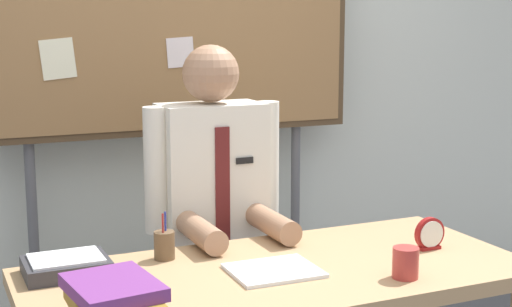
{
  "coord_description": "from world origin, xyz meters",
  "views": [
    {
      "loc": [
        -1.02,
        -2.1,
        1.52
      ],
      "look_at": [
        0.0,
        0.18,
        1.07
      ],
      "focal_mm": 53.23,
      "sensor_mm": 36.0,
      "label": 1
    }
  ],
  "objects_px": {
    "desk": "(279,296)",
    "coffee_mug": "(405,263)",
    "paper_tray": "(66,266)",
    "open_notebook": "(274,271)",
    "bulletin_board": "(172,0)",
    "book_stack": "(114,302)",
    "person": "(213,239)",
    "desk_clock": "(430,235)",
    "pen_holder": "(164,245)"
  },
  "relations": [
    {
      "from": "desk_clock",
      "to": "pen_holder",
      "type": "distance_m",
      "value": 0.92
    },
    {
      "from": "desk",
      "to": "coffee_mug",
      "type": "relative_size",
      "value": 16.68
    },
    {
      "from": "person",
      "to": "desk_clock",
      "type": "xyz_separation_m",
      "value": [
        0.58,
        -0.61,
        0.11
      ]
    },
    {
      "from": "desk",
      "to": "desk_clock",
      "type": "height_order",
      "value": "desk_clock"
    },
    {
      "from": "open_notebook",
      "to": "coffee_mug",
      "type": "height_order",
      "value": "coffee_mug"
    },
    {
      "from": "person",
      "to": "bulletin_board",
      "type": "bearing_deg",
      "value": 90.02
    },
    {
      "from": "book_stack",
      "to": "open_notebook",
      "type": "distance_m",
      "value": 0.6
    },
    {
      "from": "person",
      "to": "book_stack",
      "type": "xyz_separation_m",
      "value": [
        -0.59,
        -0.82,
        0.12
      ]
    },
    {
      "from": "open_notebook",
      "to": "desk",
      "type": "bearing_deg",
      "value": 35.7
    },
    {
      "from": "open_notebook",
      "to": "bulletin_board",
      "type": "bearing_deg",
      "value": 88.53
    },
    {
      "from": "coffee_mug",
      "to": "paper_tray",
      "type": "xyz_separation_m",
      "value": [
        -0.96,
        0.46,
        -0.02
      ]
    },
    {
      "from": "open_notebook",
      "to": "paper_tray",
      "type": "bearing_deg",
      "value": 157.55
    },
    {
      "from": "open_notebook",
      "to": "pen_holder",
      "type": "height_order",
      "value": "pen_holder"
    },
    {
      "from": "bulletin_board",
      "to": "person",
      "type": "bearing_deg",
      "value": -89.98
    },
    {
      "from": "book_stack",
      "to": "coffee_mug",
      "type": "xyz_separation_m",
      "value": [
        0.91,
        -0.0,
        -0.01
      ]
    },
    {
      "from": "desk",
      "to": "desk_clock",
      "type": "xyz_separation_m",
      "value": [
        0.58,
        -0.02,
        0.14
      ]
    },
    {
      "from": "desk",
      "to": "bulletin_board",
      "type": "relative_size",
      "value": 0.73
    },
    {
      "from": "book_stack",
      "to": "desk",
      "type": "bearing_deg",
      "value": 21.15
    },
    {
      "from": "paper_tray",
      "to": "open_notebook",
      "type": "bearing_deg",
      "value": -22.45
    },
    {
      "from": "person",
      "to": "desk_clock",
      "type": "distance_m",
      "value": 0.85
    },
    {
      "from": "bulletin_board",
      "to": "book_stack",
      "type": "xyz_separation_m",
      "value": [
        -0.59,
        -1.29,
        -0.81
      ]
    },
    {
      "from": "paper_tray",
      "to": "desk",
      "type": "bearing_deg",
      "value": -19.97
    },
    {
      "from": "desk",
      "to": "paper_tray",
      "type": "relative_size",
      "value": 6.25
    },
    {
      "from": "person",
      "to": "bulletin_board",
      "type": "relative_size",
      "value": 0.64
    },
    {
      "from": "bulletin_board",
      "to": "desk_clock",
      "type": "relative_size",
      "value": 19.53
    },
    {
      "from": "person",
      "to": "book_stack",
      "type": "distance_m",
      "value": 1.02
    },
    {
      "from": "coffee_mug",
      "to": "desk_clock",
      "type": "bearing_deg",
      "value": 40.35
    },
    {
      "from": "open_notebook",
      "to": "coffee_mug",
      "type": "relative_size",
      "value": 2.83
    },
    {
      "from": "book_stack",
      "to": "coffee_mug",
      "type": "relative_size",
      "value": 3.0
    },
    {
      "from": "book_stack",
      "to": "pen_holder",
      "type": "xyz_separation_m",
      "value": [
        0.29,
        0.48,
        -0.01
      ]
    },
    {
      "from": "person",
      "to": "paper_tray",
      "type": "distance_m",
      "value": 0.73
    },
    {
      "from": "bulletin_board",
      "to": "desk_clock",
      "type": "bearing_deg",
      "value": -61.94
    },
    {
      "from": "desk",
      "to": "coffee_mug",
      "type": "bearing_deg",
      "value": -35.76
    },
    {
      "from": "desk",
      "to": "pen_holder",
      "type": "xyz_separation_m",
      "value": [
        -0.3,
        0.25,
        0.14
      ]
    },
    {
      "from": "bulletin_board",
      "to": "coffee_mug",
      "type": "bearing_deg",
      "value": -75.94
    },
    {
      "from": "person",
      "to": "desk_clock",
      "type": "relative_size",
      "value": 12.48
    },
    {
      "from": "bulletin_board",
      "to": "pen_holder",
      "type": "xyz_separation_m",
      "value": [
        -0.3,
        -0.81,
        -0.83
      ]
    },
    {
      "from": "pen_holder",
      "to": "desk",
      "type": "bearing_deg",
      "value": -40.06
    },
    {
      "from": "desk_clock",
      "to": "paper_tray",
      "type": "distance_m",
      "value": 1.23
    },
    {
      "from": "book_stack",
      "to": "bulletin_board",
      "type": "bearing_deg",
      "value": 65.39
    },
    {
      "from": "desk",
      "to": "book_stack",
      "type": "relative_size",
      "value": 5.56
    },
    {
      "from": "desk",
      "to": "pen_holder",
      "type": "relative_size",
      "value": 10.16
    },
    {
      "from": "person",
      "to": "book_stack",
      "type": "height_order",
      "value": "person"
    },
    {
      "from": "pen_holder",
      "to": "paper_tray",
      "type": "bearing_deg",
      "value": -175.71
    },
    {
      "from": "coffee_mug",
      "to": "pen_holder",
      "type": "bearing_deg",
      "value": 142.1
    },
    {
      "from": "desk",
      "to": "bulletin_board",
      "type": "distance_m",
      "value": 1.43
    },
    {
      "from": "desk_clock",
      "to": "coffee_mug",
      "type": "bearing_deg",
      "value": -139.65
    },
    {
      "from": "desk",
      "to": "pen_holder",
      "type": "distance_m",
      "value": 0.42
    },
    {
      "from": "bulletin_board",
      "to": "coffee_mug",
      "type": "height_order",
      "value": "bulletin_board"
    },
    {
      "from": "book_stack",
      "to": "desk_clock",
      "type": "relative_size",
      "value": 2.56
    }
  ]
}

